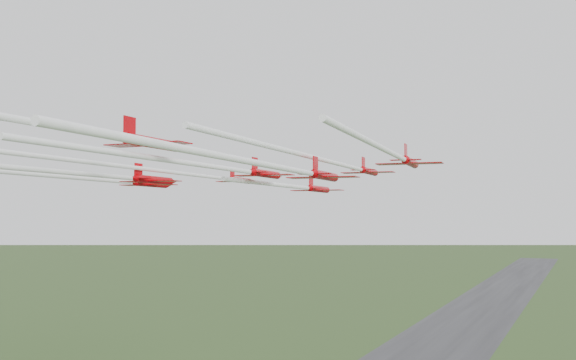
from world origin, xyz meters
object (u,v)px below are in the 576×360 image
at_px(jet_row2_right, 338,164).
at_px(jet_row3_left, 121,181).
at_px(jet_row2_left, 193,175).
at_px(jet_trail_solo, 72,129).
at_px(jet_row3_right, 397,156).
at_px(jet_lead, 303,187).
at_px(jet_row3_mid, 224,168).
at_px(jet_row4_left, 106,176).
at_px(jet_row4_right, 286,169).

height_order(jet_row2_right, jet_row3_left, jet_row2_right).
relative_size(jet_row2_left, jet_trail_solo, 1.16).
bearing_deg(jet_row2_left, jet_row2_right, -2.56).
relative_size(jet_row2_left, jet_row3_right, 1.29).
distance_m(jet_row3_left, jet_trail_solo, 41.48).
height_order(jet_lead, jet_row3_right, jet_row3_right).
xyz_separation_m(jet_row3_left, jet_row3_mid, (22.05, -6.69, 0.85)).
xyz_separation_m(jet_row3_left, jet_row4_left, (11.44, -16.46, -0.41)).
bearing_deg(jet_row2_left, jet_row3_right, -15.50).
distance_m(jet_row2_left, jet_row4_right, 34.16).
bearing_deg(jet_row2_right, jet_row3_left, -175.69).
distance_m(jet_lead, jet_row4_right, 49.08).
bearing_deg(jet_row2_left, jet_row3_mid, -46.67).
bearing_deg(jet_row3_right, jet_row4_right, -120.07).
relative_size(jet_row2_right, jet_row4_left, 1.36).
bearing_deg(jet_row3_mid, jet_row4_right, -41.86).
bearing_deg(jet_trail_solo, jet_row3_mid, 90.47).
relative_size(jet_row3_right, jet_row4_left, 1.03).
relative_size(jet_row3_mid, jet_row4_right, 1.01).
distance_m(jet_lead, jet_row4_left, 44.18).
xyz_separation_m(jet_row2_right, jet_trail_solo, (-10.19, -38.94, 0.57)).
distance_m(jet_lead, jet_row2_left, 24.61).
relative_size(jet_row3_mid, jet_row4_left, 1.18).
xyz_separation_m(jet_lead, jet_row3_mid, (3.95, -33.91, 1.06)).
xyz_separation_m(jet_row2_right, jet_row3_mid, (-11.29, -11.30, -0.99)).
bearing_deg(jet_trail_solo, jet_lead, 92.88).
xyz_separation_m(jet_lead, jet_row4_right, (18.27, -45.55, -0.23)).
xyz_separation_m(jet_row3_right, jet_trail_solo, (-20.33, -31.73, 0.48)).
distance_m(jet_row3_mid, jet_row4_right, 18.49).
bearing_deg(jet_row3_left, jet_lead, 51.65).
relative_size(jet_row3_left, jet_row3_right, 0.92).
relative_size(jet_lead, jet_row4_left, 0.97).
distance_m(jet_row2_left, jet_row3_left, 11.16).
xyz_separation_m(jet_row2_left, jet_row2_right, (22.92, 0.75, 0.92)).
distance_m(jet_row3_right, jet_row4_right, 17.42).
distance_m(jet_lead, jet_trail_solo, 61.82).
bearing_deg(jet_row3_right, jet_row2_left, 163.24).
relative_size(jet_row4_left, jet_trail_solo, 0.87).
height_order(jet_row2_left, jet_row3_right, jet_row3_right).
xyz_separation_m(jet_row4_right, jet_trail_solo, (-13.21, -16.00, 2.84)).
distance_m(jet_row3_left, jet_row3_mid, 23.05).
distance_m(jet_row3_mid, jet_row4_left, 14.47).
bearing_deg(jet_row2_right, jet_row4_right, -86.07).
bearing_deg(jet_trail_solo, jet_row3_right, 55.53).
bearing_deg(jet_row3_left, jet_row3_mid, -21.61).
height_order(jet_row2_right, jet_row3_right, jet_row3_right).
bearing_deg(jet_row2_right, jet_row3_mid, -138.56).
xyz_separation_m(jet_row3_mid, jet_row3_right, (21.44, 4.08, 1.07)).
relative_size(jet_row3_right, jet_row4_right, 0.88).
bearing_deg(jet_row3_right, jet_row3_left, 170.88).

